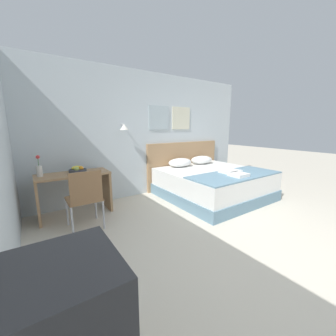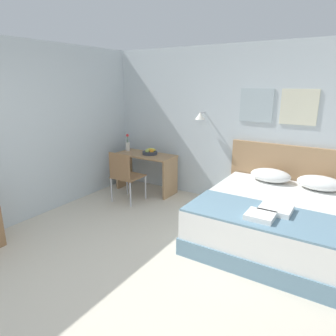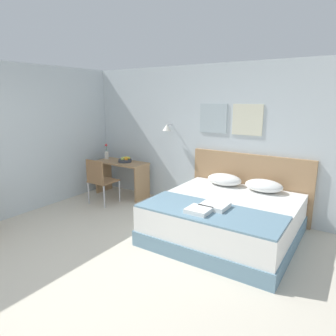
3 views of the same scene
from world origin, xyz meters
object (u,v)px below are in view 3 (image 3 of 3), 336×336
(headboard, at_px, (248,186))
(desk, at_px, (122,172))
(throw_blanket, at_px, (209,211))
(desk_chair, at_px, (99,178))
(pillow_left, at_px, (224,180))
(fruit_bowl, at_px, (125,160))
(flower_vase, at_px, (107,154))
(pillow_right, at_px, (264,186))
(bed, at_px, (225,219))
(folded_towel_mid_bed, at_px, (199,210))
(folded_towel_near_foot, at_px, (215,206))

(headboard, relative_size, desk, 1.85)
(throw_blanket, bearing_deg, desk_chair, 167.99)
(pillow_left, relative_size, fruit_bowl, 2.12)
(flower_vase, bearing_deg, pillow_right, 0.30)
(bed, bearing_deg, pillow_right, 65.01)
(fruit_bowl, bearing_deg, desk_chair, -94.51)
(throw_blanket, xyz_separation_m, folded_towel_mid_bed, (-0.09, -0.14, 0.04))
(desk_chair, distance_m, fruit_bowl, 0.74)
(flower_vase, bearing_deg, desk_chair, -55.28)
(folded_towel_near_foot, distance_m, folded_towel_mid_bed, 0.29)
(throw_blanket, xyz_separation_m, fruit_bowl, (-2.57, 1.26, 0.18))
(folded_towel_near_foot, xyz_separation_m, desk_chair, (-2.64, 0.42, -0.11))
(bed, bearing_deg, flower_vase, 167.19)
(folded_towel_near_foot, xyz_separation_m, desk, (-2.67, 1.10, -0.13))
(desk, xyz_separation_m, flower_vase, (-0.47, 0.04, 0.34))
(bed, bearing_deg, desk, 165.86)
(fruit_bowl, bearing_deg, bed, -15.07)
(pillow_left, bearing_deg, headboard, 39.42)
(throw_blanket, bearing_deg, folded_towel_near_foot, 84.30)
(pillow_right, height_order, desk, pillow_right)
(desk, bearing_deg, folded_towel_mid_bed, -28.13)
(pillow_right, bearing_deg, desk, -178.86)
(throw_blanket, bearing_deg, desk, 155.04)
(headboard, distance_m, flower_vase, 3.15)
(fruit_bowl, bearing_deg, headboard, 6.98)
(pillow_left, xyz_separation_m, desk_chair, (-2.29, -0.74, -0.15))
(desk_chair, bearing_deg, bed, 0.17)
(pillow_right, bearing_deg, folded_towel_near_foot, -105.71)
(headboard, distance_m, desk_chair, 2.82)
(pillow_left, bearing_deg, desk, -178.52)
(desk_chair, bearing_deg, folded_towel_near_foot, -9.08)
(bed, distance_m, desk_chair, 2.64)
(pillow_right, distance_m, folded_towel_mid_bed, 1.49)
(throw_blanket, height_order, flower_vase, flower_vase)
(pillow_right, relative_size, flower_vase, 1.77)
(desk_chair, relative_size, fruit_bowl, 3.21)
(flower_vase, bearing_deg, bed, -12.81)
(folded_towel_mid_bed, bearing_deg, flower_vase, 155.04)
(pillow_right, xyz_separation_m, desk_chair, (-2.97, -0.74, -0.15))
(folded_towel_mid_bed, bearing_deg, pillow_left, 100.00)
(throw_blanket, relative_size, folded_towel_mid_bed, 6.44)
(bed, relative_size, desk, 1.74)
(pillow_right, distance_m, throw_blanket, 1.34)
(headboard, height_order, folded_towel_near_foot, headboard)
(folded_towel_near_foot, distance_m, desk, 2.89)
(flower_vase, bearing_deg, throw_blanket, -22.23)
(bed, height_order, flower_vase, flower_vase)
(pillow_left, bearing_deg, folded_towel_mid_bed, -80.00)
(pillow_left, height_order, desk_chair, desk_chair)
(folded_towel_near_foot, relative_size, folded_towel_mid_bed, 1.18)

